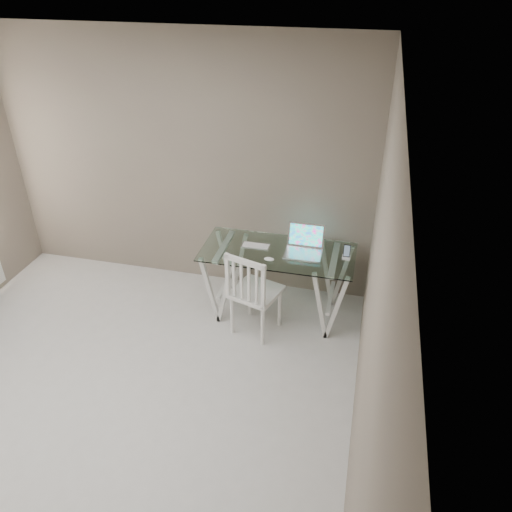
% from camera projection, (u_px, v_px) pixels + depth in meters
% --- Properties ---
extents(room, '(4.50, 4.52, 2.71)m').
position_uv_depth(room, '(46.00, 235.00, 3.17)').
color(room, '#BCB9B4').
rests_on(room, ground).
extents(desk, '(1.50, 0.70, 0.75)m').
position_uv_depth(desk, '(277.00, 282.00, 5.07)').
color(desk, silver).
rests_on(desk, ground).
extents(chair, '(0.53, 0.53, 0.93)m').
position_uv_depth(chair, '(252.00, 291.00, 4.71)').
color(chair, white).
rests_on(chair, ground).
extents(laptop, '(0.36, 0.33, 0.25)m').
position_uv_depth(laptop, '(304.00, 246.00, 4.85)').
color(laptop, silver).
rests_on(laptop, desk).
extents(keyboard, '(0.28, 0.12, 0.01)m').
position_uv_depth(keyboard, '(256.00, 246.00, 4.97)').
color(keyboard, silver).
rests_on(keyboard, desk).
extents(mouse, '(0.10, 0.06, 0.03)m').
position_uv_depth(mouse, '(269.00, 259.00, 4.73)').
color(mouse, white).
rests_on(mouse, desk).
extents(phone_dock, '(0.08, 0.08, 0.14)m').
position_uv_depth(phone_dock, '(346.00, 255.00, 4.75)').
color(phone_dock, white).
rests_on(phone_dock, desk).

